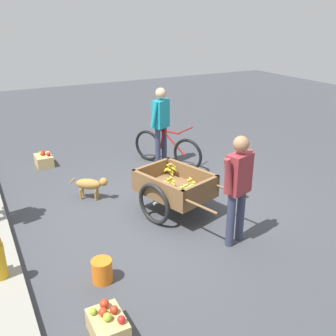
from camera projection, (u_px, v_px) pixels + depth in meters
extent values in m
plane|color=#3D3F44|center=(164.00, 211.00, 6.12)|extent=(24.00, 24.00, 0.00)
cube|color=brown|center=(175.00, 190.00, 5.91)|extent=(1.28, 1.08, 0.10)
cube|color=brown|center=(152.00, 171.00, 6.19)|extent=(0.28, 0.78, 0.24)
cube|color=brown|center=(201.00, 190.00, 5.50)|extent=(0.28, 0.78, 0.24)
cube|color=brown|center=(157.00, 187.00, 5.60)|extent=(1.07, 0.37, 0.24)
cube|color=brown|center=(191.00, 173.00, 6.08)|extent=(1.07, 0.37, 0.24)
torus|color=black|center=(154.00, 204.00, 5.65)|extent=(0.63, 0.24, 0.64)
torus|color=black|center=(194.00, 186.00, 6.22)|extent=(0.63, 0.24, 0.64)
cylinder|color=#9E9EA8|center=(175.00, 195.00, 5.94)|extent=(0.29, 0.86, 0.04)
cylinder|color=brown|center=(201.00, 207.00, 5.09)|extent=(0.54, 0.19, 0.04)
cylinder|color=brown|center=(232.00, 191.00, 5.53)|extent=(0.54, 0.19, 0.04)
cylinder|color=#9E9EA8|center=(154.00, 194.00, 6.30)|extent=(0.04, 0.04, 0.35)
ellipsoid|color=gold|center=(172.00, 167.00, 6.19)|extent=(0.18, 0.11, 0.13)
ellipsoid|color=gold|center=(172.00, 167.00, 6.19)|extent=(0.19, 0.06, 0.10)
ellipsoid|color=gold|center=(171.00, 166.00, 6.19)|extent=(0.18, 0.13, 0.05)
ellipsoid|color=gold|center=(170.00, 165.00, 6.19)|extent=(0.19, 0.08, 0.11)
ellipsoid|color=gold|center=(170.00, 165.00, 6.19)|extent=(0.18, 0.05, 0.13)
ellipsoid|color=gold|center=(194.00, 189.00, 5.54)|extent=(0.18, 0.07, 0.14)
ellipsoid|color=gold|center=(193.00, 188.00, 5.54)|extent=(0.19, 0.06, 0.08)
ellipsoid|color=gold|center=(192.00, 187.00, 5.54)|extent=(0.19, 0.06, 0.08)
ellipsoid|color=gold|center=(191.00, 186.00, 5.54)|extent=(0.18, 0.13, 0.13)
ellipsoid|color=gold|center=(166.00, 186.00, 5.63)|extent=(0.17, 0.09, 0.16)
ellipsoid|color=gold|center=(165.00, 185.00, 5.63)|extent=(0.19, 0.06, 0.09)
ellipsoid|color=gold|center=(164.00, 184.00, 5.64)|extent=(0.19, 0.09, 0.09)
ellipsoid|color=gold|center=(163.00, 183.00, 5.64)|extent=(0.18, 0.10, 0.13)
ellipsoid|color=gold|center=(172.00, 181.00, 5.80)|extent=(0.17, 0.06, 0.14)
ellipsoid|color=gold|center=(171.00, 180.00, 5.81)|extent=(0.19, 0.11, 0.05)
ellipsoid|color=gold|center=(170.00, 179.00, 5.82)|extent=(0.17, 0.05, 0.14)
ellipsoid|color=gold|center=(180.00, 193.00, 5.50)|extent=(0.16, 0.13, 0.15)
ellipsoid|color=gold|center=(178.00, 192.00, 5.51)|extent=(0.18, 0.05, 0.05)
ellipsoid|color=gold|center=(177.00, 191.00, 5.52)|extent=(0.17, 0.14, 0.13)
ellipsoid|color=gold|center=(171.00, 171.00, 6.29)|extent=(0.17, 0.07, 0.15)
ellipsoid|color=gold|center=(170.00, 171.00, 6.29)|extent=(0.18, 0.13, 0.08)
ellipsoid|color=gold|center=(169.00, 170.00, 6.30)|extent=(0.19, 0.07, 0.09)
ellipsoid|color=gold|center=(168.00, 169.00, 6.30)|extent=(0.16, 0.14, 0.15)
ellipsoid|color=gold|center=(192.00, 182.00, 5.85)|extent=(0.18, 0.09, 0.15)
ellipsoid|color=gold|center=(191.00, 181.00, 5.86)|extent=(0.19, 0.10, 0.05)
ellipsoid|color=gold|center=(190.00, 180.00, 5.87)|extent=(0.17, 0.05, 0.14)
ellipsoid|color=gold|center=(196.00, 188.00, 5.56)|extent=(0.17, 0.15, 0.13)
ellipsoid|color=gold|center=(195.00, 188.00, 5.56)|extent=(0.19, 0.10, 0.05)
ellipsoid|color=gold|center=(193.00, 187.00, 5.57)|extent=(0.18, 0.06, 0.14)
ellipsoid|color=gold|center=(198.00, 188.00, 5.72)|extent=(0.18, 0.11, 0.12)
ellipsoid|color=gold|center=(197.00, 188.00, 5.73)|extent=(0.18, 0.13, 0.04)
ellipsoid|color=gold|center=(196.00, 187.00, 5.73)|extent=(0.19, 0.09, 0.12)
ellipsoid|color=gold|center=(169.00, 186.00, 5.80)|extent=(0.17, 0.14, 0.13)
ellipsoid|color=gold|center=(168.00, 185.00, 5.81)|extent=(0.19, 0.10, 0.05)
ellipsoid|color=gold|center=(167.00, 184.00, 5.81)|extent=(0.18, 0.06, 0.15)
ellipsoid|color=gold|center=(187.00, 189.00, 5.44)|extent=(0.18, 0.07, 0.14)
ellipsoid|color=gold|center=(186.00, 189.00, 5.44)|extent=(0.18, 0.14, 0.08)
ellipsoid|color=gold|center=(185.00, 188.00, 5.44)|extent=(0.18, 0.15, 0.08)
ellipsoid|color=gold|center=(184.00, 187.00, 5.45)|extent=(0.16, 0.14, 0.16)
cylinder|color=#333851|center=(231.00, 221.00, 5.08)|extent=(0.11, 0.11, 0.76)
cylinder|color=#333851|center=(240.00, 215.00, 5.23)|extent=(0.11, 0.11, 0.76)
cube|color=maroon|center=(239.00, 174.00, 4.91)|extent=(0.29, 0.38, 0.54)
sphere|color=#9E704C|center=(241.00, 144.00, 4.76)|extent=(0.20, 0.20, 0.20)
cylinder|color=maroon|center=(229.00, 176.00, 4.76)|extent=(0.08, 0.15, 0.49)
cylinder|color=maroon|center=(249.00, 167.00, 5.05)|extent=(0.08, 0.11, 0.49)
torus|color=black|center=(188.00, 155.00, 7.57)|extent=(0.62, 0.35, 0.66)
torus|color=black|center=(148.00, 146.00, 8.11)|extent=(0.62, 0.35, 0.66)
cylinder|color=maroon|center=(167.00, 131.00, 7.69)|extent=(0.55, 0.30, 0.04)
cylinder|color=maroon|center=(162.00, 139.00, 7.82)|extent=(0.11, 0.08, 0.45)
cylinder|color=maroon|center=(174.00, 144.00, 7.68)|extent=(0.49, 0.27, 0.43)
ellipsoid|color=black|center=(161.00, 126.00, 7.73)|extent=(0.20, 0.08, 0.06)
cylinder|color=maroon|center=(186.00, 130.00, 7.41)|extent=(0.23, 0.42, 0.03)
cylinder|color=#333851|center=(164.00, 144.00, 7.98)|extent=(0.11, 0.11, 0.79)
cylinder|color=#333851|center=(158.00, 147.00, 7.81)|extent=(0.11, 0.11, 0.79)
cube|color=teal|center=(161.00, 114.00, 7.64)|extent=(0.33, 0.39, 0.56)
sphere|color=tan|center=(161.00, 93.00, 7.49)|extent=(0.21, 0.21, 0.21)
cylinder|color=teal|center=(167.00, 110.00, 7.80)|extent=(0.08, 0.12, 0.51)
cylinder|color=teal|center=(154.00, 115.00, 7.47)|extent=(0.08, 0.17, 0.51)
ellipsoid|color=#AD7A38|center=(88.00, 184.00, 6.43)|extent=(0.41, 0.46, 0.18)
sphere|color=#AD7A38|center=(104.00, 182.00, 6.37)|extent=(0.14, 0.14, 0.14)
cylinder|color=#AD7A38|center=(72.00, 181.00, 6.46)|extent=(0.08, 0.10, 0.12)
cylinder|color=#AD7A38|center=(98.00, 193.00, 6.53)|extent=(0.04, 0.04, 0.18)
cylinder|color=#AD7A38|center=(96.00, 196.00, 6.43)|extent=(0.04, 0.04, 0.18)
cylinder|color=#AD7A38|center=(83.00, 192.00, 6.57)|extent=(0.04, 0.04, 0.18)
cylinder|color=#AD7A38|center=(81.00, 195.00, 6.47)|extent=(0.04, 0.04, 0.18)
cylinder|color=orange|center=(102.00, 271.00, 4.47)|extent=(0.24, 0.24, 0.28)
cube|color=tan|center=(44.00, 160.00, 7.90)|extent=(0.44, 0.32, 0.22)
sphere|color=#99BF33|center=(41.00, 153.00, 7.89)|extent=(0.07, 0.07, 0.07)
sphere|color=red|center=(41.00, 153.00, 7.90)|extent=(0.07, 0.07, 0.07)
sphere|color=#B23319|center=(42.00, 154.00, 7.84)|extent=(0.07, 0.07, 0.07)
sphere|color=red|center=(48.00, 154.00, 7.81)|extent=(0.08, 0.08, 0.08)
sphere|color=red|center=(43.00, 152.00, 7.89)|extent=(0.09, 0.09, 0.09)
cube|color=tan|center=(108.00, 327.00, 3.72)|extent=(0.44, 0.32, 0.22)
sphere|color=#99BF33|center=(107.00, 317.00, 3.63)|extent=(0.08, 0.08, 0.08)
sphere|color=#B23319|center=(114.00, 310.00, 3.72)|extent=(0.08, 0.08, 0.08)
sphere|color=#B23319|center=(104.00, 304.00, 3.79)|extent=(0.10, 0.10, 0.10)
sphere|color=red|center=(121.00, 320.00, 3.60)|extent=(0.08, 0.08, 0.08)
sphere|color=#B23319|center=(103.00, 312.00, 3.69)|extent=(0.09, 0.09, 0.09)
sphere|color=#99BF33|center=(93.00, 311.00, 3.71)|extent=(0.07, 0.07, 0.07)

